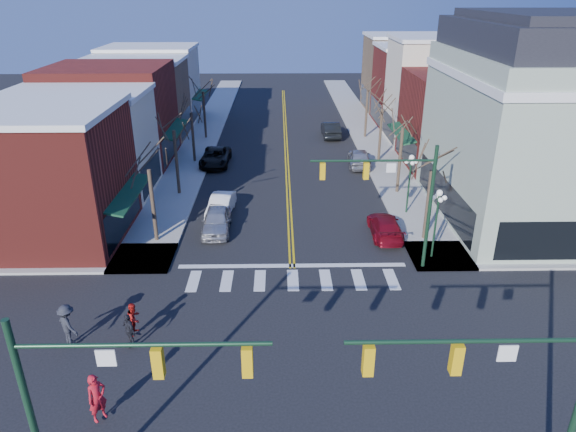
{
  "coord_description": "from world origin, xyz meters",
  "views": [
    {
      "loc": [
        -0.7,
        -17.86,
        14.58
      ],
      "look_at": [
        -0.23,
        8.52,
        2.8
      ],
      "focal_mm": 32.0,
      "sensor_mm": 36.0,
      "label": 1
    }
  ],
  "objects_px": {
    "pedestrian_red_b": "(134,318)",
    "pedestrian_dark_b": "(68,324)",
    "pedestrian_red_a": "(97,398)",
    "car_left_far": "(215,157)",
    "pedestrian_dark_a": "(129,330)",
    "lamppost_midblock": "(410,174)",
    "car_right_mid": "(359,158)",
    "car_left_near": "(217,220)",
    "car_left_mid": "(221,205)",
    "victorian_corner": "(545,122)",
    "car_right_far": "(331,129)",
    "lamppost_corner": "(437,212)",
    "car_right_near": "(385,226)"
  },
  "relations": [
    {
      "from": "car_right_mid",
      "to": "pedestrian_dark_a",
      "type": "distance_m",
      "value": 28.5
    },
    {
      "from": "victorian_corner",
      "to": "pedestrian_dark_a",
      "type": "distance_m",
      "value": 28.15
    },
    {
      "from": "car_right_near",
      "to": "pedestrian_dark_a",
      "type": "height_order",
      "value": "pedestrian_dark_a"
    },
    {
      "from": "car_left_near",
      "to": "car_right_mid",
      "type": "relative_size",
      "value": 0.95
    },
    {
      "from": "lamppost_corner",
      "to": "lamppost_midblock",
      "type": "height_order",
      "value": "same"
    },
    {
      "from": "car_left_near",
      "to": "car_right_mid",
      "type": "xyz_separation_m",
      "value": [
        11.2,
        13.09,
        0.04
      ]
    },
    {
      "from": "lamppost_corner",
      "to": "pedestrian_dark_b",
      "type": "height_order",
      "value": "lamppost_corner"
    },
    {
      "from": "lamppost_corner",
      "to": "pedestrian_red_a",
      "type": "distance_m",
      "value": 19.76
    },
    {
      "from": "victorian_corner",
      "to": "lamppost_midblock",
      "type": "relative_size",
      "value": 3.29
    },
    {
      "from": "pedestrian_dark_a",
      "to": "lamppost_midblock",
      "type": "bearing_deg",
      "value": 90.2
    },
    {
      "from": "car_left_near",
      "to": "pedestrian_dark_b",
      "type": "bearing_deg",
      "value": -115.38
    },
    {
      "from": "car_right_far",
      "to": "pedestrian_red_a",
      "type": "xyz_separation_m",
      "value": [
        -12.1,
        -39.11,
        0.32
      ]
    },
    {
      "from": "pedestrian_dark_a",
      "to": "car_right_far",
      "type": "bearing_deg",
      "value": 118.18
    },
    {
      "from": "pedestrian_red_a",
      "to": "pedestrian_dark_b",
      "type": "distance_m",
      "value": 5.2
    },
    {
      "from": "victorian_corner",
      "to": "pedestrian_red_a",
      "type": "distance_m",
      "value": 30.41
    },
    {
      "from": "victorian_corner",
      "to": "car_right_mid",
      "type": "xyz_separation_m",
      "value": [
        -10.1,
        11.09,
        -5.86
      ]
    },
    {
      "from": "car_right_far",
      "to": "pedestrian_dark_a",
      "type": "height_order",
      "value": "pedestrian_dark_a"
    },
    {
      "from": "pedestrian_dark_b",
      "to": "car_right_near",
      "type": "bearing_deg",
      "value": -105.49
    },
    {
      "from": "car_left_far",
      "to": "victorian_corner",
      "type": "bearing_deg",
      "value": -25.69
    },
    {
      "from": "car_left_near",
      "to": "car_left_far",
      "type": "height_order",
      "value": "car_left_near"
    },
    {
      "from": "car_right_far",
      "to": "pedestrian_red_b",
      "type": "height_order",
      "value": "pedestrian_red_b"
    },
    {
      "from": "pedestrian_red_a",
      "to": "pedestrian_red_b",
      "type": "xyz_separation_m",
      "value": [
        0.0,
        5.09,
        -0.19
      ]
    },
    {
      "from": "car_left_mid",
      "to": "pedestrian_red_a",
      "type": "distance_m",
      "value": 19.01
    },
    {
      "from": "victorian_corner",
      "to": "pedestrian_dark_b",
      "type": "xyz_separation_m",
      "value": [
        -26.5,
        -13.67,
        -5.54
      ]
    },
    {
      "from": "car_left_mid",
      "to": "pedestrian_red_b",
      "type": "bearing_deg",
      "value": -93.71
    },
    {
      "from": "lamppost_midblock",
      "to": "car_left_far",
      "type": "distance_m",
      "value": 18.55
    },
    {
      "from": "lamppost_midblock",
      "to": "car_left_far",
      "type": "height_order",
      "value": "lamppost_midblock"
    },
    {
      "from": "car_left_mid",
      "to": "pedestrian_red_a",
      "type": "relative_size",
      "value": 2.09
    },
    {
      "from": "car_right_mid",
      "to": "pedestrian_dark_a",
      "type": "bearing_deg",
      "value": 64.93
    },
    {
      "from": "pedestrian_red_b",
      "to": "pedestrian_dark_b",
      "type": "xyz_separation_m",
      "value": [
        -2.7,
        -0.65,
        0.18
      ]
    },
    {
      "from": "victorian_corner",
      "to": "car_left_far",
      "type": "distance_m",
      "value": 26.4
    },
    {
      "from": "lamppost_midblock",
      "to": "pedestrian_red_a",
      "type": "height_order",
      "value": "lamppost_midblock"
    },
    {
      "from": "car_left_far",
      "to": "car_right_mid",
      "type": "relative_size",
      "value": 1.12
    },
    {
      "from": "lamppost_corner",
      "to": "car_right_mid",
      "type": "distance_m",
      "value": 17.32
    },
    {
      "from": "lamppost_midblock",
      "to": "pedestrian_dark_b",
      "type": "relative_size",
      "value": 2.24
    },
    {
      "from": "pedestrian_red_b",
      "to": "pedestrian_dark_b",
      "type": "bearing_deg",
      "value": 119.98
    },
    {
      "from": "car_right_mid",
      "to": "lamppost_midblock",
      "type": "bearing_deg",
      "value": 103.3
    },
    {
      "from": "lamppost_midblock",
      "to": "pedestrian_dark_b",
      "type": "bearing_deg",
      "value": -142.1
    },
    {
      "from": "car_right_near",
      "to": "pedestrian_dark_a",
      "type": "bearing_deg",
      "value": 40.44
    },
    {
      "from": "car_right_far",
      "to": "pedestrian_red_a",
      "type": "height_order",
      "value": "pedestrian_red_a"
    },
    {
      "from": "victorian_corner",
      "to": "pedestrian_dark_b",
      "type": "relative_size",
      "value": 7.38
    },
    {
      "from": "lamppost_corner",
      "to": "car_right_near",
      "type": "bearing_deg",
      "value": 124.92
    },
    {
      "from": "lamppost_corner",
      "to": "car_right_near",
      "type": "height_order",
      "value": "lamppost_corner"
    },
    {
      "from": "car_right_near",
      "to": "pedestrian_dark_b",
      "type": "distance_m",
      "value": 19.32
    },
    {
      "from": "lamppost_midblock",
      "to": "car_right_near",
      "type": "relative_size",
      "value": 0.95
    },
    {
      "from": "car_left_far",
      "to": "pedestrian_red_a",
      "type": "relative_size",
      "value": 2.69
    },
    {
      "from": "pedestrian_red_a",
      "to": "pedestrian_dark_b",
      "type": "xyz_separation_m",
      "value": [
        -2.7,
        4.44,
        -0.01
      ]
    },
    {
      "from": "car_left_near",
      "to": "car_right_near",
      "type": "xyz_separation_m",
      "value": [
        10.84,
        -0.9,
        -0.09
      ]
    },
    {
      "from": "car_left_near",
      "to": "car_right_far",
      "type": "height_order",
      "value": "car_right_far"
    },
    {
      "from": "victorian_corner",
      "to": "car_left_mid",
      "type": "height_order",
      "value": "victorian_corner"
    }
  ]
}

